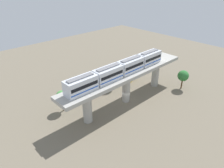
% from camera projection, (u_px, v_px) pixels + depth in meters
% --- Properties ---
extents(ground_plane, '(120.00, 120.00, 0.00)m').
position_uv_depth(ground_plane, '(126.00, 101.00, 51.03)').
color(ground_plane, '#706654').
extents(viaduct, '(5.20, 35.80, 7.57)m').
position_uv_depth(viaduct, '(126.00, 79.00, 48.24)').
color(viaduct, '#A8A59E').
rests_on(viaduct, ground).
extents(train, '(2.64, 27.45, 3.24)m').
position_uv_depth(train, '(120.00, 70.00, 45.35)').
color(train, silver).
rests_on(train, viaduct).
extents(parked_car_blue, '(2.53, 4.46, 1.76)m').
position_uv_depth(parked_car_blue, '(95.00, 80.00, 59.17)').
color(parked_car_blue, '#284CB7').
rests_on(parked_car_blue, ground).
extents(parked_car_yellow, '(2.68, 4.49, 1.76)m').
position_uv_depth(parked_car_yellow, '(130.00, 78.00, 60.32)').
color(parked_car_yellow, yellow).
rests_on(parked_car_yellow, ground).
extents(parked_car_red, '(2.16, 4.34, 1.76)m').
position_uv_depth(parked_car_red, '(88.00, 94.00, 52.33)').
color(parked_car_red, red).
rests_on(parked_car_red, ground).
extents(tree_near_viaduct, '(2.69, 2.69, 5.13)m').
position_uv_depth(tree_near_viaduct, '(62.00, 97.00, 45.60)').
color(tree_near_viaduct, brown).
rests_on(tree_near_viaduct, ground).
extents(tree_mid_lot, '(3.68, 3.68, 5.85)m').
position_uv_depth(tree_mid_lot, '(111.00, 74.00, 55.10)').
color(tree_mid_lot, brown).
rests_on(tree_mid_lot, ground).
extents(tree_far_corner, '(2.92, 2.92, 5.22)m').
position_uv_depth(tree_far_corner, '(183.00, 76.00, 54.86)').
color(tree_far_corner, brown).
rests_on(tree_far_corner, ground).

